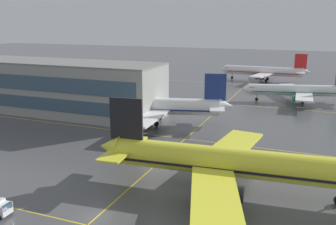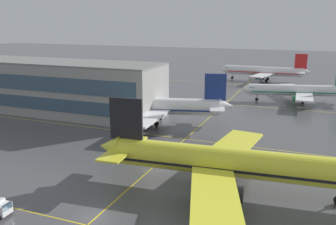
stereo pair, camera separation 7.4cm
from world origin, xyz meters
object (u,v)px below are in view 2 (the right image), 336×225
airliner_second_row (152,106)px  airliner_third_row (298,90)px  airliner_front_gate (229,162)px  airliner_far_left_stand (264,71)px

airliner_second_row → airliner_third_row: airliner_second_row is taller
airliner_front_gate → airliner_second_row: bearing=130.7°
airliner_third_row → airliner_far_left_stand: 41.91m
airliner_third_row → airliner_front_gate: bearing=-95.1°
airliner_front_gate → airliner_third_row: (6.10, 68.33, -0.83)m
airliner_front_gate → airliner_far_left_stand: airliner_front_gate is taller
airliner_second_row → airliner_third_row: (31.65, 38.65, -0.63)m
airliner_second_row → airliner_third_row: bearing=50.7°
airliner_front_gate → airliner_third_row: 68.60m
airliner_front_gate → airliner_third_row: bearing=84.9°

